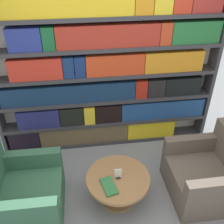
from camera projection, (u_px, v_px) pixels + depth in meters
ground_plane at (120, 206)px, 3.26m from camera, size 14.00×14.00×0.00m
bookshelf at (106, 75)px, 3.69m from camera, size 3.17×0.30×2.36m
armchair_left at (22, 196)px, 3.03m from camera, size 0.83×0.88×0.85m
armchair_right at (207, 175)px, 3.29m from camera, size 0.82×0.87×0.85m
coffee_table at (118, 184)px, 3.19m from camera, size 0.77×0.77×0.39m
table_sign at (118, 174)px, 3.09m from camera, size 0.09×0.06×0.14m
stray_book at (109, 186)px, 3.00m from camera, size 0.20×0.29×0.03m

